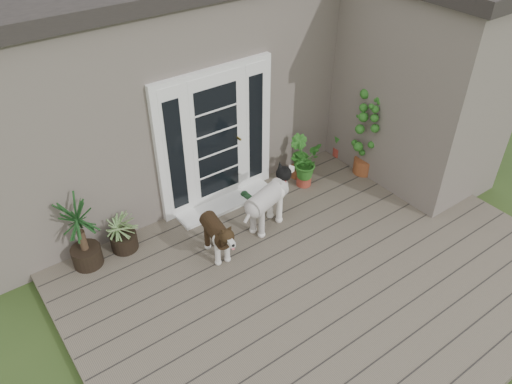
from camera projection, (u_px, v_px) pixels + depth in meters
deck at (322, 278)px, 6.54m from camera, size 6.20×4.60×0.12m
house_main at (160, 67)px, 8.40m from camera, size 7.40×4.00×3.10m
house_wing at (421, 88)px, 7.73m from camera, size 1.60×2.40×3.10m
door_unit at (216, 139)px, 7.20m from camera, size 1.90×0.14×2.15m
door_step at (226, 203)px, 7.69m from camera, size 1.60×0.40×0.05m
brindle_dog at (216, 237)px, 6.62m from camera, size 0.43×0.81×0.64m
white_dog at (267, 205)px, 7.06m from camera, size 0.99×0.64×0.76m
spider_plant at (122, 230)px, 6.72m from camera, size 0.76×0.76×0.65m
yucca at (81, 233)px, 6.35m from camera, size 0.78×0.78×1.08m
herb_a at (305, 168)px, 7.94m from camera, size 0.69×0.69×0.64m
herb_b at (298, 162)px, 8.17m from camera, size 0.40×0.40×0.53m
herb_c at (342, 140)px, 8.68m from camera, size 0.39×0.39×0.59m
sapling at (370, 124)px, 7.86m from camera, size 0.61×0.61×1.85m
clog_left at (248, 197)px, 7.77m from camera, size 0.16×0.31×0.09m
clog_right at (257, 209)px, 7.53m from camera, size 0.26×0.33×0.09m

